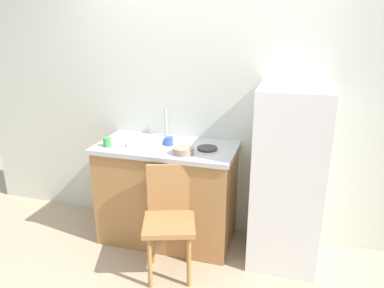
{
  "coord_description": "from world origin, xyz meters",
  "views": [
    {
      "loc": [
        0.81,
        -2.21,
        1.97
      ],
      "look_at": [
        -0.0,
        0.6,
        0.98
      ],
      "focal_mm": 34.08,
      "sensor_mm": 36.0,
      "label": 1
    }
  ],
  "objects_px": {
    "chair": "(169,216)",
    "dish_tray": "(146,142)",
    "hotplate": "(207,148)",
    "terracotta_bowl": "(183,151)",
    "cup_blue": "(169,141)",
    "cup_green": "(107,142)",
    "refrigerator": "(288,177)"
  },
  "relations": [
    {
      "from": "chair",
      "to": "dish_tray",
      "type": "distance_m",
      "value": 0.7
    },
    {
      "from": "chair",
      "to": "hotplate",
      "type": "distance_m",
      "value": 0.65
    },
    {
      "from": "terracotta_bowl",
      "to": "cup_blue",
      "type": "distance_m",
      "value": 0.26
    },
    {
      "from": "chair",
      "to": "dish_tray",
      "type": "xyz_separation_m",
      "value": [
        -0.35,
        0.4,
        0.46
      ]
    },
    {
      "from": "dish_tray",
      "to": "hotplate",
      "type": "relative_size",
      "value": 1.65
    },
    {
      "from": "terracotta_bowl",
      "to": "hotplate",
      "type": "height_order",
      "value": "terracotta_bowl"
    },
    {
      "from": "hotplate",
      "to": "cup_blue",
      "type": "height_order",
      "value": "cup_blue"
    },
    {
      "from": "terracotta_bowl",
      "to": "cup_blue",
      "type": "height_order",
      "value": "cup_blue"
    },
    {
      "from": "dish_tray",
      "to": "cup_blue",
      "type": "relative_size",
      "value": 3.63
    },
    {
      "from": "terracotta_bowl",
      "to": "cup_blue",
      "type": "relative_size",
      "value": 2.26
    },
    {
      "from": "chair",
      "to": "cup_green",
      "type": "bearing_deg",
      "value": 139.23
    },
    {
      "from": "cup_blue",
      "to": "cup_green",
      "type": "height_order",
      "value": "cup_green"
    },
    {
      "from": "cup_blue",
      "to": "cup_green",
      "type": "distance_m",
      "value": 0.54
    },
    {
      "from": "refrigerator",
      "to": "terracotta_bowl",
      "type": "relative_size",
      "value": 8.64
    },
    {
      "from": "hotplate",
      "to": "chair",
      "type": "bearing_deg",
      "value": -113.86
    },
    {
      "from": "dish_tray",
      "to": "terracotta_bowl",
      "type": "bearing_deg",
      "value": -17.55
    },
    {
      "from": "dish_tray",
      "to": "hotplate",
      "type": "distance_m",
      "value": 0.55
    },
    {
      "from": "dish_tray",
      "to": "cup_green",
      "type": "height_order",
      "value": "cup_green"
    },
    {
      "from": "terracotta_bowl",
      "to": "hotplate",
      "type": "distance_m",
      "value": 0.23
    },
    {
      "from": "refrigerator",
      "to": "hotplate",
      "type": "bearing_deg",
      "value": -179.57
    },
    {
      "from": "terracotta_bowl",
      "to": "cup_green",
      "type": "xyz_separation_m",
      "value": [
        -0.69,
        -0.01,
        0.01
      ]
    },
    {
      "from": "refrigerator",
      "to": "cup_blue",
      "type": "bearing_deg",
      "value": 179.22
    },
    {
      "from": "hotplate",
      "to": "dish_tray",
      "type": "bearing_deg",
      "value": -175.98
    },
    {
      "from": "hotplate",
      "to": "cup_green",
      "type": "bearing_deg",
      "value": -169.08
    },
    {
      "from": "chair",
      "to": "cup_green",
      "type": "height_order",
      "value": "cup_green"
    },
    {
      "from": "hotplate",
      "to": "cup_green",
      "type": "height_order",
      "value": "cup_green"
    },
    {
      "from": "cup_green",
      "to": "terracotta_bowl",
      "type": "bearing_deg",
      "value": 0.62
    },
    {
      "from": "refrigerator",
      "to": "cup_blue",
      "type": "height_order",
      "value": "refrigerator"
    },
    {
      "from": "refrigerator",
      "to": "cup_blue",
      "type": "distance_m",
      "value": 1.06
    },
    {
      "from": "hotplate",
      "to": "cup_blue",
      "type": "xyz_separation_m",
      "value": [
        -0.35,
        0.02,
        0.03
      ]
    },
    {
      "from": "dish_tray",
      "to": "cup_blue",
      "type": "distance_m",
      "value": 0.2
    },
    {
      "from": "cup_blue",
      "to": "cup_green",
      "type": "relative_size",
      "value": 0.95
    }
  ]
}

